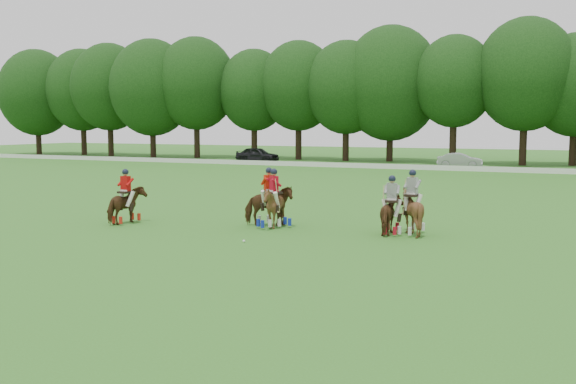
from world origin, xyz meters
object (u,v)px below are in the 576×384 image
at_px(car_mid, 460,160).
at_px(polo_ball, 244,241).
at_px(polo_stripe_a, 392,214).
at_px(polo_red_a, 126,204).
at_px(polo_stripe_b, 412,211).
at_px(car_left, 257,155).
at_px(polo_red_b, 269,206).
at_px(polo_red_c, 274,207).

bearing_deg(car_mid, polo_ball, 173.82).
height_order(car_mid, polo_ball, car_mid).
xyz_separation_m(polo_stripe_a, polo_ball, (-4.11, -3.60, -0.71)).
distance_m(polo_red_a, polo_stripe_b, 11.24).
distance_m(car_left, polo_stripe_a, 45.45).
height_order(polo_red_a, polo_stripe_b, polo_stripe_b).
height_order(polo_red_b, polo_red_c, polo_red_b).
height_order(car_left, polo_stripe_a, polo_stripe_a).
bearing_deg(car_left, polo_stripe_a, -145.96).
relative_size(polo_red_a, polo_stripe_a, 1.03).
bearing_deg(polo_stripe_a, car_left, 123.28).
distance_m(car_mid, polo_red_a, 40.43).
relative_size(car_left, polo_ball, 51.47).
height_order(polo_red_b, polo_stripe_b, polo_stripe_b).
bearing_deg(polo_red_a, polo_red_b, 17.29).
bearing_deg(polo_stripe_a, polo_ball, -138.74).
relative_size(car_mid, polo_stripe_b, 1.74).
height_order(polo_red_b, polo_ball, polo_red_b).
bearing_deg(polo_red_a, car_mid, 80.88).
relative_size(car_mid, polo_red_a, 1.86).
relative_size(polo_stripe_a, polo_ball, 23.80).
xyz_separation_m(car_mid, polo_red_b, (-0.88, -38.20, 0.15)).
bearing_deg(polo_stripe_b, polo_red_a, -168.53).
bearing_deg(car_mid, polo_stripe_a, 179.97).
relative_size(car_mid, polo_red_b, 1.77).
bearing_deg(polo_red_c, polo_ball, -83.14).
relative_size(car_mid, polo_red_c, 1.78).
bearing_deg(polo_red_a, polo_red_c, 13.95).
bearing_deg(polo_red_b, polo_red_a, -162.71).
bearing_deg(polo_stripe_b, polo_red_b, -174.64).
xyz_separation_m(polo_red_b, polo_ball, (0.72, -3.40, -0.78)).
bearing_deg(polo_stripe_a, polo_red_a, -169.45).
bearing_deg(polo_ball, polo_red_c, 96.86).
bearing_deg(polo_stripe_b, polo_ball, -140.65).
relative_size(polo_stripe_a, polo_stripe_b, 0.91).
bearing_deg(polo_stripe_b, car_mid, 96.97).
bearing_deg(polo_ball, polo_stripe_a, 41.26).
bearing_deg(car_left, polo_red_b, -151.48).
relative_size(car_left, polo_red_b, 2.01).
bearing_deg(polo_stripe_a, polo_red_c, -174.01).
height_order(car_mid, polo_stripe_b, polo_stripe_b).
relative_size(car_mid, polo_ball, 45.33).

